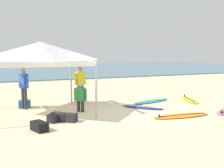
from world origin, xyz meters
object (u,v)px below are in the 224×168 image
Objects in this scene: person_yellow at (80,82)px; cooler_box at (24,103)px; gear_bag_near_tent at (55,117)px; gear_bag_by_pole at (39,126)px; gear_bag_on_sand at (68,118)px; surfboard_yellow at (189,100)px; person_green at (80,95)px; surfboard_orange at (181,116)px; surfboard_teal at (152,101)px; person_blue at (24,86)px; canopy_tent at (41,51)px; surfboard_navy at (143,107)px.

cooler_box is at bearing 177.02° from person_yellow.
gear_bag_by_pole is (-0.67, -0.94, 0.00)m from gear_bag_near_tent.
surfboard_yellow is at bearing 13.27° from gear_bag_on_sand.
person_green reaches higher than gear_bag_near_tent.
person_yellow is at bearing 123.46° from surfboard_orange.
gear_bag_near_tent is (-1.26, -1.07, -0.52)m from person_green.
gear_bag_near_tent is (-6.94, -1.31, 0.10)m from surfboard_yellow.
surfboard_teal is 3.51m from person_yellow.
gear_bag_by_pole is 1.20× the size of cooler_box.
gear_bag_on_sand is (-6.54, -1.54, 0.10)m from surfboard_yellow.
surfboard_teal is at bearing 10.24° from person_green.
person_green is 1.73m from gear_bag_near_tent.
gear_bag_by_pole is at bearing -154.73° from surfboard_teal.
surfboard_orange is at bearing -56.54° from person_yellow.
person_green is 2.00× the size of gear_bag_near_tent.
surfboard_orange is 1.10× the size of surfboard_yellow.
surfboard_orange is 3.07m from surfboard_teal.
surfboard_orange is 1.35× the size of person_blue.
person_green is at bearing 143.43° from surfboard_orange.
gear_bag_near_tent and gear_bag_on_sand have the same top height.
person_green reaches higher than gear_bag_on_sand.
canopy_tent is 2.72m from person_yellow.
cooler_box is (-0.51, 1.40, -2.19)m from canopy_tent.
gear_bag_near_tent is at bearing -76.35° from cooler_box.
person_blue is 2.85× the size of gear_bag_on_sand.
person_blue is 3.42× the size of cooler_box.
surfboard_teal is (0.64, 3.00, 0.00)m from surfboard_orange.
person_yellow is (-2.61, 3.94, 0.95)m from surfboard_orange.
gear_bag_by_pole is (-5.69, -2.69, 0.10)m from surfboard_teal.
gear_bag_near_tent is at bearing -160.81° from surfboard_teal.
person_blue reaches higher than gear_bag_on_sand.
gear_bag_on_sand is (1.11, -2.77, -0.85)m from person_blue.
gear_bag_near_tent is at bearing 150.20° from gear_bag_on_sand.
gear_bag_near_tent is at bearing -169.28° from surfboard_yellow.
surfboard_teal is 5.82m from cooler_box.
cooler_box is at bearing 85.68° from person_blue.
person_yellow is 2.85× the size of gear_bag_on_sand.
person_green reaches higher than gear_bag_by_pole.
gear_bag_by_pole is at bearing -160.78° from surfboard_navy.
gear_bag_on_sand is at bearing -123.68° from person_green.
surfboard_yellow is 7.77m from cooler_box.
gear_bag_on_sand is 1.20× the size of cooler_box.
surfboard_orange is 1.96m from surfboard_navy.
surfboard_teal is (1.15, 1.10, -0.00)m from surfboard_navy.
surfboard_yellow is (2.55, 2.56, 0.00)m from surfboard_orange.
gear_bag_by_pole is 3.76m from cooler_box.
person_green reaches higher than surfboard_orange.
surfboard_navy is at bearing 105.09° from surfboard_orange.
gear_bag_by_pole is at bearing -124.00° from person_yellow.
gear_bag_near_tent is 1.20× the size of cooler_box.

